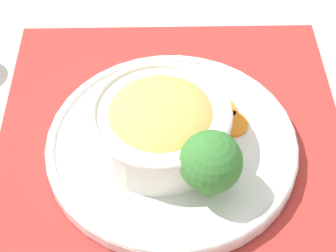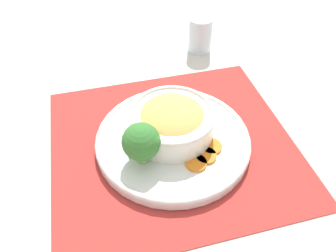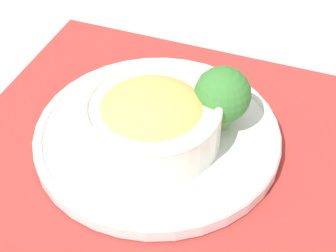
# 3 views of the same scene
# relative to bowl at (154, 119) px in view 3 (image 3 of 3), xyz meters

# --- Properties ---
(ground_plane) EXTENTS (4.00, 4.00, 0.00)m
(ground_plane) POSITION_rel_bowl_xyz_m (-0.00, 0.01, -0.05)
(ground_plane) COLOR beige
(placemat) EXTENTS (0.51, 0.47, 0.00)m
(placemat) POSITION_rel_bowl_xyz_m (-0.00, 0.01, -0.05)
(placemat) COLOR #B2332D
(placemat) RESTS_ON ground_plane
(plate) EXTENTS (0.30, 0.30, 0.02)m
(plate) POSITION_rel_bowl_xyz_m (-0.00, 0.01, -0.04)
(plate) COLOR white
(plate) RESTS_ON placemat
(bowl) EXTENTS (0.16, 0.16, 0.07)m
(bowl) POSITION_rel_bowl_xyz_m (0.00, 0.00, 0.00)
(bowl) COLOR silver
(bowl) RESTS_ON plate
(broccoli_floret) EXTENTS (0.07, 0.07, 0.08)m
(broccoli_floret) POSITION_rel_bowl_xyz_m (0.06, 0.06, 0.01)
(broccoli_floret) COLOR #84AD5B
(broccoli_floret) RESTS_ON plate
(carrot_slice_near) EXTENTS (0.04, 0.04, 0.01)m
(carrot_slice_near) POSITION_rel_bowl_xyz_m (-0.03, 0.08, -0.03)
(carrot_slice_near) COLOR orange
(carrot_slice_near) RESTS_ON plate
(carrot_slice_middle) EXTENTS (0.04, 0.04, 0.01)m
(carrot_slice_middle) POSITION_rel_bowl_xyz_m (-0.05, 0.07, -0.03)
(carrot_slice_middle) COLOR orange
(carrot_slice_middle) RESTS_ON plate
(carrot_slice_far) EXTENTS (0.04, 0.04, 0.01)m
(carrot_slice_far) POSITION_rel_bowl_xyz_m (-0.07, 0.05, -0.03)
(carrot_slice_far) COLOR orange
(carrot_slice_far) RESTS_ON plate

